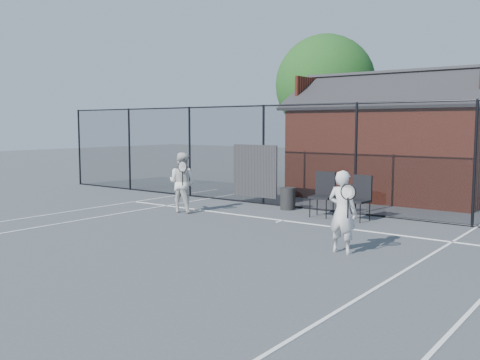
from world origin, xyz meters
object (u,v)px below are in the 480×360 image
Objects in this scene: player_front at (342,212)px; waste_bin at (288,199)px; chair_right at (357,199)px; clubhouse at (394,149)px; chair_left at (322,195)px; player_back at (182,182)px.

player_front reaches higher than waste_bin.
waste_bin is (-2.36, 0.50, -0.25)m from chair_right.
clubhouse is 5.82× the size of chair_right.
chair_right is at bearing -4.78° from chair_left.
player_front is at bearing -62.86° from chair_right.
clubhouse is 7.44m from player_back.
clubhouse is at bearing 108.26° from chair_right.
clubhouse is at bearing 62.23° from player_back.
chair_left reaches higher than waste_bin.
clubhouse is 5.66× the size of chair_left.
chair_right is at bearing -11.98° from waste_bin.
chair_right is 1.78× the size of waste_bin.
chair_left is 1.47m from waste_bin.
chair_right is at bearing 20.41° from player_back.
waste_bin is at bearing -107.31° from clubhouse.
chair_right is (4.44, 1.65, -0.27)m from player_back.
player_back is 3.04m from waste_bin.
player_back is 4.74m from chair_right.
chair_right reaches higher than waste_bin.
player_front is 5.24m from waste_bin.
player_front is 3.53m from chair_right.
clubhouse reaches higher than waste_bin.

